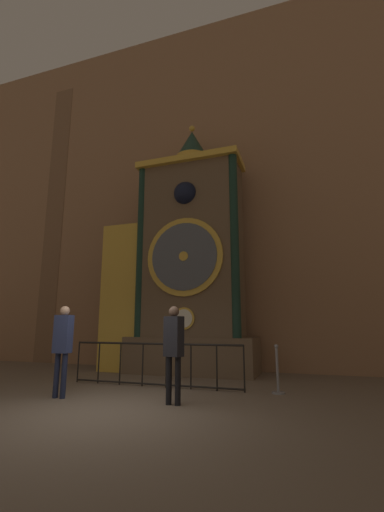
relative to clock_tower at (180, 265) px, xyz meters
name	(u,v)px	position (x,y,z in m)	size (l,w,h in m)	color
ground_plane	(98,413)	(0.44, -4.96, -3.35)	(28.00, 28.00, 0.00)	brown
cathedral_back_wall	(201,182)	(0.36, 1.19, 3.35)	(24.00, 0.32, 13.43)	#936B4C
clock_tower	(180,265)	(0.00, 0.00, 0.00)	(4.99, 1.82, 8.32)	brown
railing_fence	(154,362)	(0.29, -2.44, -2.79)	(4.39, 0.05, 1.02)	black
visitor_near	(63,342)	(-0.98, -4.23, -2.25)	(0.35, 0.24, 1.84)	#1B213A
visitor_far	(174,344)	(1.43, -4.04, -2.27)	(0.39, 0.31, 1.80)	black
stanchion_post	(278,377)	(3.17, -2.31, -3.02)	(0.28, 0.28, 1.03)	gray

